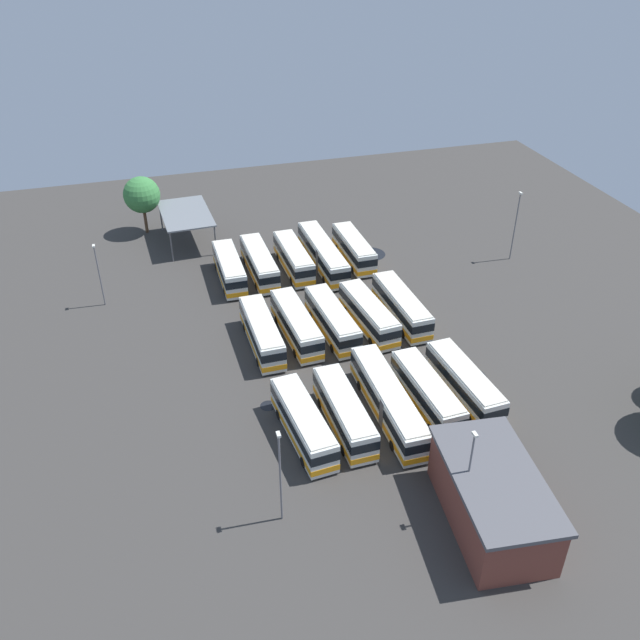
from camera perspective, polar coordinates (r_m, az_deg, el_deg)
ground_plane at (r=74.86m, az=1.05°, el=-1.06°), size 107.67×107.67×0.00m
bus_row0_slot0 at (r=66.12m, az=12.02°, el=-5.19°), size 11.07×3.30×3.36m
bus_row0_slot1 at (r=64.29m, az=8.98°, el=-6.07°), size 10.87×3.14×3.36m
bus_row0_slot2 at (r=62.89m, az=5.78°, el=-6.81°), size 14.19×2.66×3.36m
bus_row0_slot3 at (r=61.43m, az=2.05°, el=-7.76°), size 10.83×2.87×3.36m
bus_row0_slot4 at (r=60.32m, az=-1.42°, el=-8.65°), size 10.84×3.56×3.36m
bus_row1_slot0 at (r=76.71m, az=6.85°, el=1.18°), size 11.41×2.96×3.36m
bus_row1_slot1 at (r=74.92m, az=4.11°, el=0.50°), size 10.97×3.60×3.36m
bus_row1_slot2 at (r=73.74m, az=1.03°, el=0.01°), size 11.10×3.29×3.36m
bus_row1_slot3 at (r=73.05m, az=-2.01°, el=-0.35°), size 11.23×3.25×3.36m
bus_row1_slot4 at (r=71.95m, az=-4.91°, el=-1.04°), size 11.05×2.79×3.36m
bus_row2_slot0 at (r=88.69m, az=2.86°, el=5.99°), size 10.49×2.75×3.36m
bus_row2_slot1 at (r=87.28m, az=0.26°, el=5.57°), size 14.24×2.91×3.36m
bus_row2_slot2 at (r=86.33m, az=-2.23°, el=5.22°), size 10.74×2.85×3.36m
bus_row2_slot3 at (r=85.43m, az=-5.10°, el=4.79°), size 11.27×2.81×3.36m
bus_row2_slot4 at (r=84.57m, az=-7.62°, el=4.31°), size 10.46×2.69×3.36m
depot_building at (r=54.73m, az=14.28°, el=-14.31°), size 12.91×7.80×4.92m
maintenance_shelter at (r=94.42m, az=-11.22°, el=8.73°), size 11.06×6.85×4.38m
lamp_post_mid_lot at (r=51.69m, az=-3.36°, el=-12.77°), size 0.56×0.28×8.83m
lamp_post_near_entrance at (r=81.68m, az=-18.07°, el=3.81°), size 0.56×0.28×7.77m
lamp_post_by_building at (r=91.23m, az=16.10°, el=7.80°), size 0.56×0.28×9.31m
lamp_post_far_corner at (r=52.99m, az=12.38°, el=-12.41°), size 0.56×0.28×8.65m
tree_east_edge at (r=98.10m, az=-14.74°, el=10.12°), size 5.03×5.03×8.15m
puddle_near_shelter at (r=91.38m, az=4.23°, el=5.55°), size 4.06×4.06×0.01m
puddle_between_rows at (r=65.04m, az=-4.37°, el=-7.19°), size 1.56×1.56×0.01m
puddle_back_corner at (r=69.84m, az=12.26°, el=-4.75°), size 3.94×3.94×0.01m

